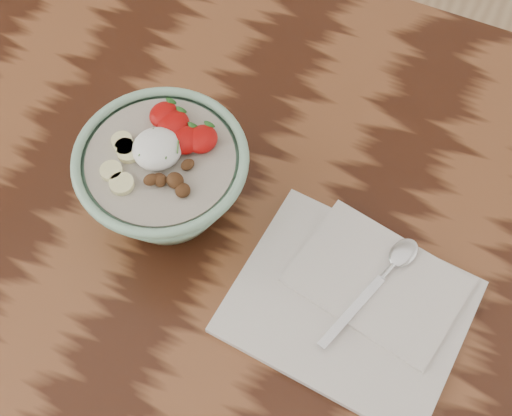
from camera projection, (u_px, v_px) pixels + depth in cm
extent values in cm
cube|color=#35180D|center=(200.00, 217.00, 90.94)|extent=(160.00, 90.00, 4.00)
cylinder|color=#8ABA9B|center=(170.00, 204.00, 88.87)|extent=(8.83, 8.83, 1.26)
torus|color=#8ABA9B|center=(160.00, 159.00, 79.85)|extent=(20.08, 20.08, 1.16)
cylinder|color=#C1B2A0|center=(161.00, 162.00, 80.40)|extent=(17.03, 17.03, 1.05)
ellipsoid|color=white|center=(157.00, 149.00, 79.32)|extent=(5.59, 5.59, 3.07)
ellipsoid|color=#AB0907|center=(186.00, 140.00, 80.04)|extent=(3.47, 3.82, 1.91)
cone|color=#286623|center=(192.00, 128.00, 80.46)|extent=(1.40, 1.03, 1.52)
ellipsoid|color=#AB0907|center=(174.00, 125.00, 81.02)|extent=(3.60, 3.96, 1.98)
cone|color=#286623|center=(180.00, 113.00, 81.48)|extent=(1.40, 1.03, 1.52)
ellipsoid|color=#AB0907|center=(164.00, 115.00, 81.79)|extent=(3.33, 3.66, 1.83)
cone|color=#286623|center=(170.00, 104.00, 82.19)|extent=(1.40, 1.03, 1.52)
ellipsoid|color=#AB0907|center=(202.00, 139.00, 80.10)|extent=(3.50, 3.84, 1.92)
cone|color=#286623|center=(208.00, 127.00, 80.53)|extent=(1.40, 1.03, 1.52)
cylinder|color=#F3EBA0|center=(125.00, 148.00, 80.22)|extent=(2.28, 2.28, 0.70)
cylinder|color=#F3EBA0|center=(129.00, 152.00, 79.92)|extent=(2.66, 2.66, 0.70)
cylinder|color=#F3EBA0|center=(111.00, 171.00, 78.72)|extent=(2.51, 2.51, 0.70)
cylinder|color=#F3EBA0|center=(122.00, 184.00, 77.92)|extent=(2.72, 2.72, 0.70)
cylinder|color=#F3EBA0|center=(122.00, 141.00, 80.65)|extent=(2.41, 2.41, 0.70)
ellipsoid|color=#4D2B16|center=(183.00, 190.00, 77.29)|extent=(2.31, 2.37, 1.22)
ellipsoid|color=#4D2B16|center=(188.00, 165.00, 78.91)|extent=(1.89, 2.06, 0.98)
ellipsoid|color=#4D2B16|center=(161.00, 181.00, 77.92)|extent=(1.68, 1.90, 1.10)
ellipsoid|color=#4D2B16|center=(176.00, 180.00, 78.04)|extent=(1.62, 1.40, 0.82)
ellipsoid|color=#4D2B16|center=(158.00, 178.00, 78.12)|extent=(1.64, 1.77, 1.04)
ellipsoid|color=#4D2B16|center=(175.00, 180.00, 77.75)|extent=(2.70, 2.61, 1.57)
ellipsoid|color=#4D2B16|center=(151.00, 180.00, 77.92)|extent=(2.24, 2.25, 1.14)
cylinder|color=#497C34|center=(151.00, 151.00, 78.07)|extent=(1.69, 1.09, 0.24)
cylinder|color=#497C34|center=(163.00, 147.00, 78.33)|extent=(1.23, 0.59, 0.22)
cylinder|color=#497C34|center=(160.00, 139.00, 78.85)|extent=(1.58, 0.87, 0.24)
cylinder|color=#497C34|center=(148.00, 132.00, 79.28)|extent=(0.87, 1.57, 0.24)
cylinder|color=#497C34|center=(147.00, 146.00, 78.43)|extent=(1.79, 0.78, 0.24)
cylinder|color=#497C34|center=(163.00, 148.00, 78.25)|extent=(1.62, 0.23, 0.24)
cylinder|color=#497C34|center=(160.00, 152.00, 78.00)|extent=(1.33, 1.46, 0.24)
cylinder|color=#497C34|center=(167.00, 154.00, 77.92)|extent=(0.62, 1.41, 0.23)
cylinder|color=#497C34|center=(166.00, 138.00, 78.90)|extent=(1.05, 0.68, 0.22)
cylinder|color=#497C34|center=(178.00, 147.00, 78.34)|extent=(0.84, 1.62, 0.24)
cylinder|color=#497C34|center=(144.00, 150.00, 78.16)|extent=(0.53, 1.90, 0.25)
cylinder|color=#497C34|center=(142.00, 140.00, 78.80)|extent=(0.38, 1.39, 0.23)
cube|color=silver|center=(349.00, 307.00, 82.39)|extent=(27.83, 23.27, 1.00)
cube|color=silver|center=(378.00, 281.00, 83.07)|extent=(21.21, 16.44, 0.60)
cube|color=silver|center=(352.00, 312.00, 80.76)|extent=(4.45, 10.87, 0.34)
cylinder|color=silver|center=(389.00, 269.00, 83.12)|extent=(1.54, 2.96, 0.68)
ellipsoid|color=silver|center=(404.00, 253.00, 84.00)|extent=(4.18, 5.12, 0.92)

